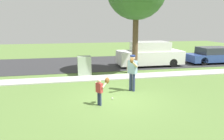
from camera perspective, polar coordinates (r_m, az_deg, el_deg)
The scene contains 9 objects.
ground_plane at distance 12.58m, azimuth -1.96°, elevation -2.33°, with size 48.00×48.00×0.00m, color #567538.
sidewalk_strip at distance 12.67m, azimuth -2.04°, elevation -2.08°, with size 36.00×1.20×0.06m, color #B2B2AD.
road_surface at distance 17.50m, azimuth -4.75°, elevation 1.94°, with size 36.00×6.80×0.02m, color #2D2D30.
person_adult at distance 10.02m, azimuth 5.59°, elevation 0.26°, with size 0.55×0.89×1.78m.
person_child at distance 8.35m, azimuth -3.03°, elevation -4.94°, with size 0.60×0.34×1.14m.
baseball at distance 9.19m, azimuth 0.09°, elevation -7.82°, with size 0.07×0.07×0.07m, color white.
utility_cabinet at distance 13.30m, azimuth -7.63°, elevation 1.14°, with size 0.84×0.65×1.24m, color #9EB293.
parked_van_white at distance 16.42m, azimuth 10.34°, elevation 4.23°, with size 5.00×1.95×1.88m.
parked_wagon_blue at distance 19.32m, azimuth 26.09°, elevation 3.66°, with size 4.50×1.80×1.33m.
Camera 1 is at (-2.00, -8.49, 3.25)m, focal length 33.21 mm.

